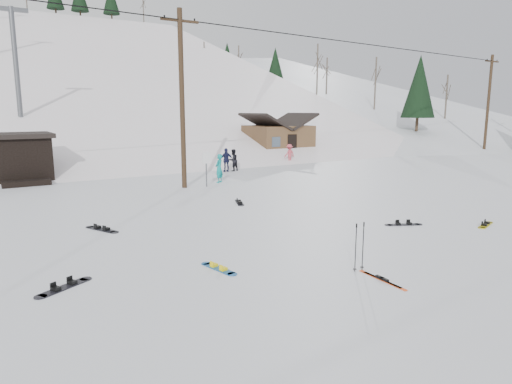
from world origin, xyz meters
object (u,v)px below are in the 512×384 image
hero_snowboard (219,268)px  cabin (278,140)px  hero_skis (382,279)px  utility_pole (182,97)px

hero_snowboard → cabin: bearing=-49.0°
hero_snowboard → hero_skis: bearing=-144.2°
cabin → hero_skis: size_ratio=3.53×
utility_pole → hero_snowboard: bearing=-109.5°
cabin → hero_snowboard: cabin is taller
hero_snowboard → hero_skis: size_ratio=0.86×
hero_skis → utility_pole: bearing=87.9°
hero_snowboard → utility_pole: bearing=-30.5°
utility_pole → hero_skis: (-1.29, -14.88, -4.66)m
utility_pole → cabin: size_ratio=1.67×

